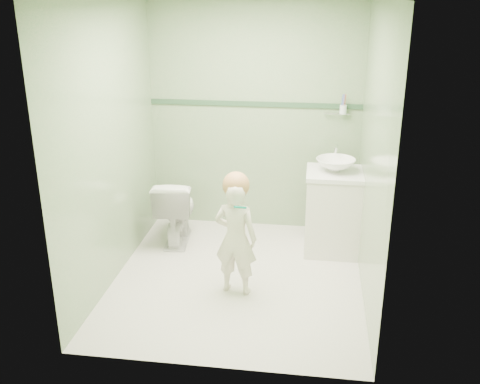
# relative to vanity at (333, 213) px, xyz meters

# --- Properties ---
(ground) EXTENTS (2.50, 2.50, 0.00)m
(ground) POSITION_rel_vanity_xyz_m (-0.84, -0.70, -0.40)
(ground) COLOR white
(ground) RESTS_ON ground
(room_shell) EXTENTS (2.50, 2.54, 2.40)m
(room_shell) POSITION_rel_vanity_xyz_m (-0.84, -0.70, 0.80)
(room_shell) COLOR #7DA776
(room_shell) RESTS_ON ground
(trim_stripe) EXTENTS (2.20, 0.02, 0.05)m
(trim_stripe) POSITION_rel_vanity_xyz_m (-0.84, 0.54, 0.95)
(trim_stripe) COLOR #305237
(trim_stripe) RESTS_ON room_shell
(vanity) EXTENTS (0.52, 0.50, 0.80)m
(vanity) POSITION_rel_vanity_xyz_m (0.00, 0.00, 0.00)
(vanity) COLOR white
(vanity) RESTS_ON ground
(counter) EXTENTS (0.54, 0.52, 0.04)m
(counter) POSITION_rel_vanity_xyz_m (0.00, 0.00, 0.41)
(counter) COLOR white
(counter) RESTS_ON vanity
(basin) EXTENTS (0.37, 0.37, 0.13)m
(basin) POSITION_rel_vanity_xyz_m (0.00, 0.00, 0.49)
(basin) COLOR white
(basin) RESTS_ON counter
(faucet) EXTENTS (0.03, 0.13, 0.18)m
(faucet) POSITION_rel_vanity_xyz_m (0.00, 0.19, 0.57)
(faucet) COLOR silver
(faucet) RESTS_ON counter
(cup_holder) EXTENTS (0.26, 0.07, 0.21)m
(cup_holder) POSITION_rel_vanity_xyz_m (0.05, 0.48, 0.93)
(cup_holder) COLOR silver
(cup_holder) RESTS_ON room_shell
(toilet) EXTENTS (0.45, 0.71, 0.69)m
(toilet) POSITION_rel_vanity_xyz_m (-1.58, 0.01, -0.06)
(toilet) COLOR white
(toilet) RESTS_ON ground
(toddler) EXTENTS (0.40, 0.30, 1.00)m
(toddler) POSITION_rel_vanity_xyz_m (-0.82, -0.92, 0.10)
(toddler) COLOR white
(toddler) RESTS_ON ground
(hair_cap) EXTENTS (0.22, 0.22, 0.22)m
(hair_cap) POSITION_rel_vanity_xyz_m (-0.82, -0.89, 0.57)
(hair_cap) COLOR tan
(hair_cap) RESTS_ON toddler
(teal_toothbrush) EXTENTS (0.11, 0.14, 0.08)m
(teal_toothbrush) POSITION_rel_vanity_xyz_m (-0.77, -1.05, 0.45)
(teal_toothbrush) COLOR #038970
(teal_toothbrush) RESTS_ON toddler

